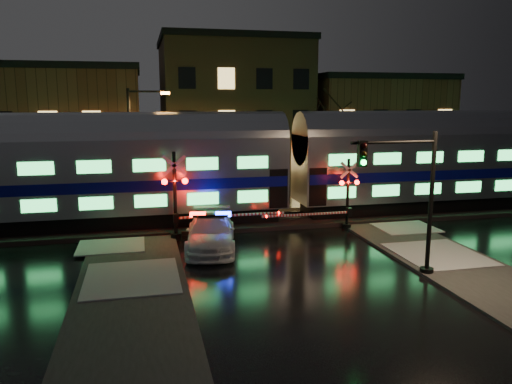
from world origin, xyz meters
TOP-DOWN VIEW (x-y plane):
  - ground at (0.00, 0.00)m, footprint 120.00×120.00m
  - ballast at (0.00, 5.00)m, footprint 90.00×4.20m
  - sidewalk_left at (-6.50, -6.00)m, footprint 4.00×20.00m
  - sidewalk_right at (6.50, -6.00)m, footprint 4.00×20.00m
  - building_left at (-13.00, 22.00)m, footprint 14.00×10.00m
  - building_mid at (2.00, 22.50)m, footprint 12.00×11.00m
  - building_right at (15.00, 22.00)m, footprint 12.00×10.00m
  - train at (2.15, 5.00)m, footprint 51.00×3.12m
  - police_car at (-3.00, 0.50)m, footprint 3.00×5.62m
  - crossing_signal_right at (4.15, 2.30)m, footprint 5.32×0.64m
  - crossing_signal_left at (-4.11, 2.31)m, footprint 6.14×0.67m
  - traffic_light at (3.89, -4.93)m, footprint 3.63×0.68m
  - streetlight at (-6.33, 9.00)m, footprint 2.49×0.26m

SIDE VIEW (x-z plane):
  - ground at x=0.00m, z-range 0.00..0.00m
  - sidewalk_left at x=-6.50m, z-range 0.00..0.12m
  - sidewalk_right at x=6.50m, z-range 0.00..0.12m
  - ballast at x=0.00m, z-range 0.00..0.24m
  - police_car at x=-3.00m, z-range -0.08..1.64m
  - crossing_signal_right at x=4.15m, z-range -0.33..3.43m
  - crossing_signal_left at x=-4.11m, z-range -0.37..3.97m
  - traffic_light at x=3.89m, z-range 0.18..5.79m
  - train at x=2.15m, z-range 0.42..6.35m
  - building_right at x=15.00m, z-range 0.00..8.50m
  - streetlight at x=-6.33m, z-range 0.57..8.02m
  - building_left at x=-13.00m, z-range 0.00..9.00m
  - building_mid at x=2.00m, z-range 0.00..11.50m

